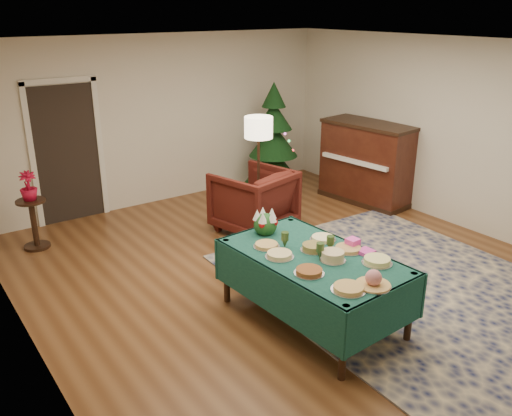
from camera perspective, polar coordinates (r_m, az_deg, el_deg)
room_shell at (r=6.15m, az=4.92°, el=3.99°), size 7.00×7.00×7.00m
doorway at (r=8.51m, az=-19.29°, el=5.81°), size 1.08×0.04×2.16m
rug at (r=6.58m, az=15.98°, el=-8.25°), size 3.35×4.32×0.02m
buffet_table at (r=5.54m, az=6.05°, el=-6.37°), size 1.22×1.97×0.74m
platter_0 at (r=4.87m, az=9.70°, el=-8.35°), size 0.31×0.31×0.05m
platter_1 at (r=4.96m, az=12.25°, el=-7.40°), size 0.32×0.32×0.16m
platter_2 at (r=5.40m, az=12.63°, el=-5.46°), size 0.30×0.30×0.06m
platter_3 at (r=5.10m, az=5.61°, el=-6.68°), size 0.29×0.29×0.05m
platter_4 at (r=5.37m, az=8.08°, el=-5.05°), size 0.26×0.26×0.10m
platter_5 at (r=5.62m, az=9.68°, el=-4.26°), size 0.31×0.31×0.04m
platter_6 at (r=5.41m, az=2.49°, el=-4.96°), size 0.29×0.29×0.05m
platter_7 at (r=5.56m, az=6.05°, el=-4.18°), size 0.26×0.26×0.07m
platter_8 at (r=5.83m, az=7.06°, el=-3.19°), size 0.28×0.28×0.04m
platter_9 at (r=5.62m, az=1.12°, el=-3.95°), size 0.28×0.28×0.04m
goblet_0 at (r=5.59m, az=3.06°, el=-3.33°), size 0.08×0.08×0.17m
goblet_1 at (r=5.54m, az=7.83°, el=-3.71°), size 0.08×0.08×0.17m
goblet_2 at (r=5.37m, az=6.76°, el=-4.47°), size 0.08×0.08×0.17m
napkin_stack at (r=5.59m, az=11.49°, el=-4.55°), size 0.16×0.16×0.04m
gift_box at (r=5.69m, az=10.13°, el=-3.66°), size 0.13×0.13×0.10m
centerpiece at (r=5.92m, az=0.99°, el=-1.50°), size 0.27×0.27×0.31m
armchair at (r=7.78m, az=-0.25°, el=1.10°), size 1.17×1.12×1.00m
floor_lamp at (r=7.64m, az=0.27°, el=7.75°), size 0.40×0.40×1.65m
side_table at (r=7.86m, az=-22.32°, el=-1.64°), size 0.38×0.38×0.68m
potted_plant at (r=7.71m, az=-22.78°, el=1.54°), size 0.22×0.39×0.22m
christmas_tree at (r=9.51m, az=1.84°, el=6.91°), size 1.27×1.27×1.90m
piano at (r=9.14m, az=11.59°, el=4.63°), size 0.89×1.61×1.33m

